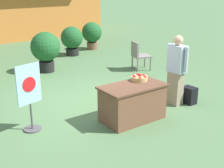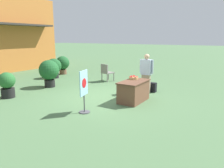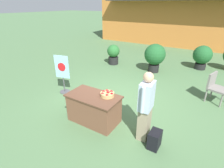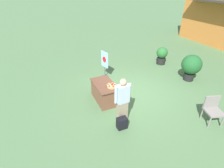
{
  "view_description": "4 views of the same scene",
  "coord_description": "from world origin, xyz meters",
  "views": [
    {
      "loc": [
        -3.97,
        -6.1,
        2.92
      ],
      "look_at": [
        -0.34,
        -1.04,
        0.83
      ],
      "focal_mm": 50.0,
      "sensor_mm": 36.0,
      "label": 1
    },
    {
      "loc": [
        -7.22,
        -4.76,
        2.41
      ],
      "look_at": [
        -0.53,
        -0.66,
        0.71
      ],
      "focal_mm": 35.0,
      "sensor_mm": 36.0,
      "label": 2
    },
    {
      "loc": [
        2.56,
        -4.43,
        2.98
      ],
      "look_at": [
        0.39,
        -0.93,
        1.07
      ],
      "focal_mm": 28.0,
      "sensor_mm": 36.0,
      "label": 3
    },
    {
      "loc": [
        5.68,
        -3.46,
        4.32
      ],
      "look_at": [
        0.37,
        -1.1,
        0.93
      ],
      "focal_mm": 28.0,
      "sensor_mm": 36.0,
      "label": 4
    }
  ],
  "objects": [
    {
      "name": "backpack",
      "position": [
        1.78,
        -1.35,
        0.21
      ],
      "size": [
        0.24,
        0.34,
        0.42
      ],
      "color": "black",
      "rests_on": "ground_plane"
    },
    {
      "name": "potted_plant_far_right",
      "position": [
        -2.14,
        3.28,
        0.57
      ],
      "size": [
        0.65,
        0.65,
        1.04
      ],
      "color": "black",
      "rests_on": "ground_plane"
    },
    {
      "name": "apple_basket",
      "position": [
        0.35,
        -1.11,
        0.85
      ],
      "size": [
        0.36,
        0.36,
        0.16
      ],
      "color": "tan",
      "rests_on": "display_table"
    },
    {
      "name": "poster_board",
      "position": [
        -1.94,
        -0.48,
        0.74
      ],
      "size": [
        0.53,
        0.36,
        1.38
      ],
      "rotation": [
        0.0,
        0.0,
        -1.33
      ],
      "color": "#4C4C51",
      "rests_on": "ground_plane"
    },
    {
      "name": "person_visitor",
      "position": [
        1.44,
        -1.19,
        0.87
      ],
      "size": [
        0.29,
        0.61,
        1.7
      ],
      "rotation": [
        0.0,
        0.0,
        -3.08
      ],
      "color": "gray",
      "rests_on": "ground_plane"
    },
    {
      "name": "potted_plant_near_right",
      "position": [
        0.09,
        3.3,
        0.78
      ],
      "size": [
        0.96,
        0.96,
        1.32
      ],
      "color": "black",
      "rests_on": "ground_plane"
    },
    {
      "name": "ground_plane",
      "position": [
        0.0,
        0.0,
        0.0
      ],
      "size": [
        120.0,
        120.0,
        0.0
      ],
      "primitive_type": "plane",
      "color": "#4C7047"
    },
    {
      "name": "patio_chair",
      "position": [
        2.72,
        1.68,
        0.55
      ],
      "size": [
        0.69,
        0.69,
        0.96
      ],
      "rotation": [
        0.0,
        0.0,
        5.98
      ],
      "color": "gray",
      "rests_on": "ground_plane"
    },
    {
      "name": "display_table",
      "position": [
        0.03,
        -1.28,
        0.4
      ],
      "size": [
        1.4,
        0.78,
        0.79
      ],
      "color": "brown",
      "rests_on": "ground_plane"
    }
  ]
}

